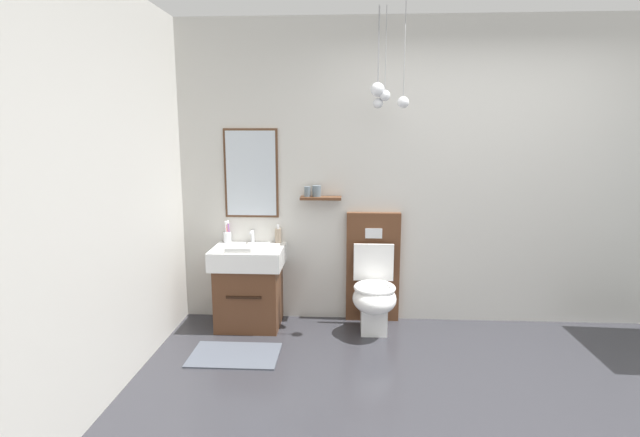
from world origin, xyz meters
The scene contains 9 objects.
wall_back centered at (-0.01, 1.72, 1.34)m, with size 5.44×0.60×2.67m.
wall_left centered at (-2.66, 0.00, 1.34)m, with size 0.12×3.57×2.67m, color beige.
bath_mat centered at (-1.96, 0.84, 0.01)m, with size 0.68×0.44×0.01m, color #474C56.
vanity_sink_left centered at (-1.96, 1.45, 0.38)m, with size 0.61×0.51×0.71m.
tap_on_left_sink centered at (-1.96, 1.64, 0.79)m, with size 0.03×0.13×0.11m.
toilet centered at (-0.86, 1.46, 0.38)m, with size 0.48×0.63×1.00m.
toothbrush_cup centered at (-2.18, 1.62, 0.77)m, with size 0.07×0.07×0.20m.
soap_dispenser centered at (-1.72, 1.63, 0.78)m, with size 0.06×0.06×0.17m.
folded_hand_towel centered at (-2.00, 1.29, 0.74)m, with size 0.22×0.16×0.04m, color white.
Camera 1 is at (-1.11, -2.57, 1.70)m, focal length 26.86 mm.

